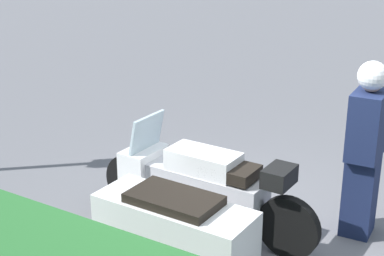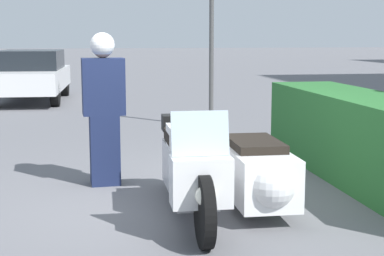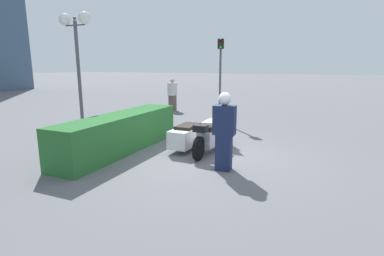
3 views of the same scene
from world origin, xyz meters
The scene contains 3 objects.
ground_plane centered at (0.00, 0.00, 0.00)m, with size 160.00×160.00×0.00m, color slate.
police_motorcycle centered at (0.83, 0.47, 0.46)m, with size 2.56×1.30×1.15m.
officer_rider centered at (-0.61, -0.71, 0.97)m, with size 0.33×0.52×1.84m.
Camera 1 is at (-2.01, 4.82, 3.13)m, focal length 55.00 mm.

